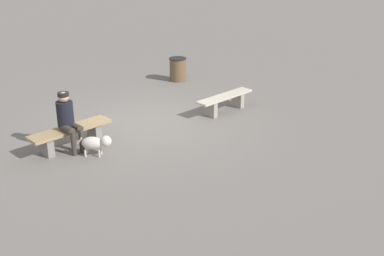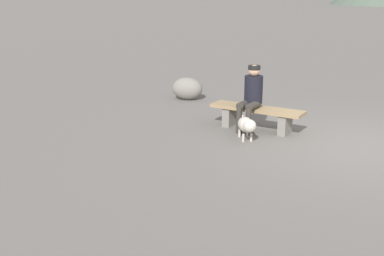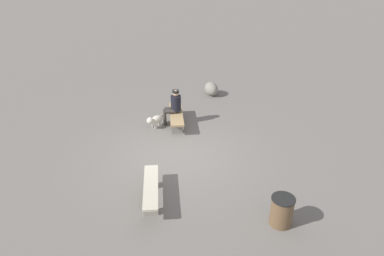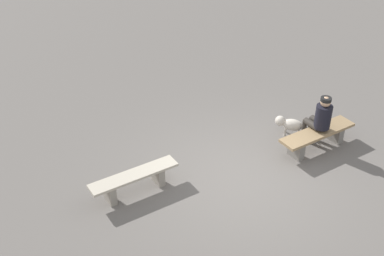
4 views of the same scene
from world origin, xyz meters
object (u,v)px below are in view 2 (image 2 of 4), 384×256
Objects in this scene: seated_person at (252,93)px; dog at (247,125)px; boulder at (187,89)px; bench_right at (257,114)px.

dog is (-0.34, 0.63, -0.46)m from seated_person.
boulder reaches higher than dog.
boulder is at bearing -170.31° from dog.
dog is at bearing 100.76° from bench_right.
bench_right is 3.07m from boulder.
seated_person is 2.12× the size of dog.
seated_person reaches higher than boulder.
seated_person reaches higher than dog.
dog is (-0.26, 0.72, -0.03)m from bench_right.
dog is at bearing 149.06° from boulder.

